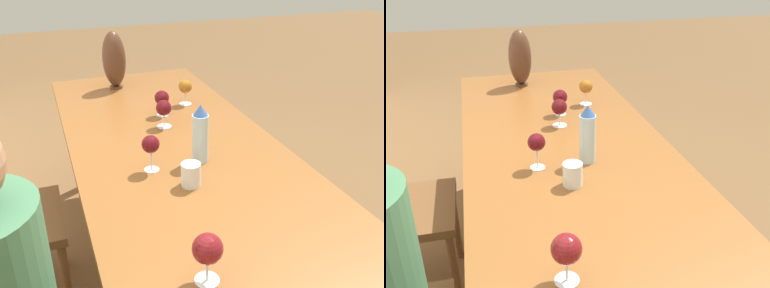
% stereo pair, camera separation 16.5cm
% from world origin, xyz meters
% --- Properties ---
extents(dining_table, '(2.90, 0.89, 0.73)m').
position_xyz_m(dining_table, '(0.00, 0.00, 0.67)').
color(dining_table, brown).
rests_on(dining_table, ground_plane).
extents(water_bottle, '(0.07, 0.07, 0.24)m').
position_xyz_m(water_bottle, '(0.16, -0.05, 0.85)').
color(water_bottle, '#ADCCD6').
rests_on(water_bottle, dining_table).
extents(water_tumbler, '(0.07, 0.07, 0.09)m').
position_xyz_m(water_tumbler, '(-0.00, 0.05, 0.78)').
color(water_tumbler, silver).
rests_on(water_tumbler, dining_table).
extents(vase, '(0.14, 0.14, 0.34)m').
position_xyz_m(vase, '(1.20, 0.09, 0.91)').
color(vase, '#4C2D1E').
rests_on(vase, dining_table).
extents(wine_glass_0, '(0.07, 0.07, 0.13)m').
position_xyz_m(wine_glass_0, '(0.55, -0.01, 0.83)').
color(wine_glass_0, silver).
rests_on(wine_glass_0, dining_table).
extents(wine_glass_1, '(0.07, 0.07, 0.13)m').
position_xyz_m(wine_glass_1, '(0.69, -0.05, 0.83)').
color(wine_glass_1, silver).
rests_on(wine_glass_1, dining_table).
extents(wine_glass_2, '(0.07, 0.07, 0.15)m').
position_xyz_m(wine_glass_2, '(0.16, 0.16, 0.84)').
color(wine_glass_2, silver).
rests_on(wine_glass_2, dining_table).
extents(wine_glass_4, '(0.08, 0.08, 0.15)m').
position_xyz_m(wine_glass_4, '(-0.47, 0.18, 0.84)').
color(wine_glass_4, silver).
rests_on(wine_glass_4, dining_table).
extents(wine_glass_5, '(0.07, 0.07, 0.14)m').
position_xyz_m(wine_glass_5, '(0.80, -0.21, 0.83)').
color(wine_glass_5, silver).
rests_on(wine_glass_5, dining_table).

